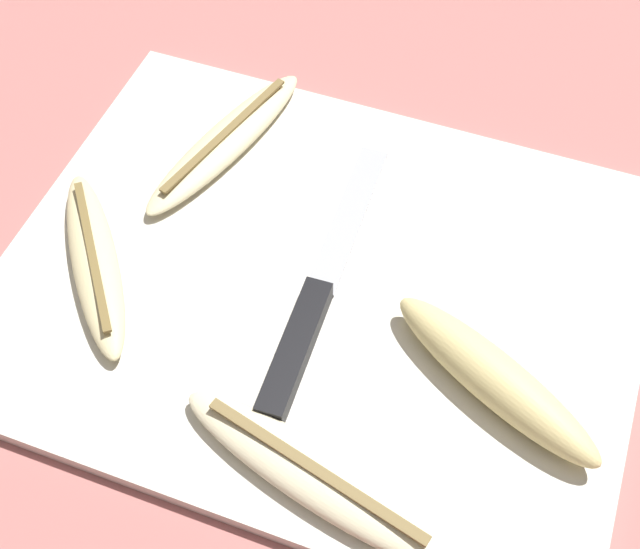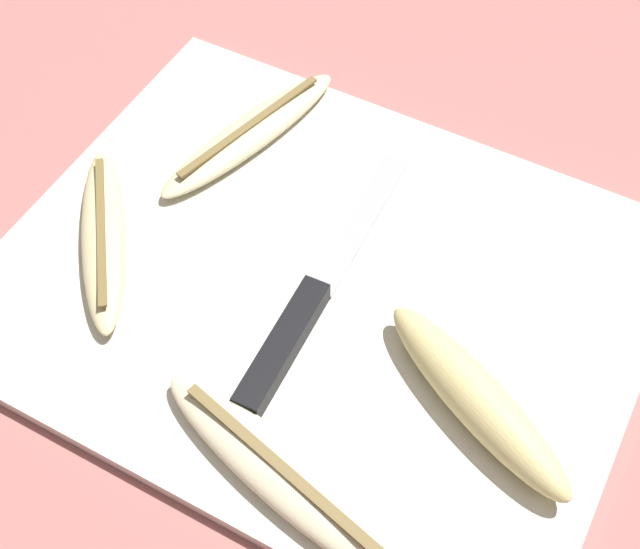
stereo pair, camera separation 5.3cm
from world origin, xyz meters
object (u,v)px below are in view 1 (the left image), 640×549
Objects in this scene: banana_bright_far at (315,476)px; banana_soft_right at (95,262)px; banana_cream_curved at (226,141)px; knife at (307,321)px; banana_golden_short at (495,378)px.

banana_soft_right is at bearing 154.60° from banana_bright_far.
knife is at bearing -48.29° from banana_cream_curved.
banana_soft_right reaches higher than knife.
banana_golden_short is 0.30m from banana_cream_curved.
banana_golden_short is 0.87× the size of banana_cream_curved.
banana_golden_short reaches higher than banana_cream_curved.
banana_cream_curved is at bearing 151.05° from banana_golden_short.
knife is at bearing 178.30° from banana_golden_short.
banana_soft_right is at bearing 179.99° from knife.
banana_bright_far is at bearing -55.30° from banana_cream_curved.
knife is 0.19m from banana_cream_curved.
knife and banana_cream_curved have the same top height.
banana_golden_short reaches higher than banana_soft_right.
banana_soft_right is 0.15m from banana_cream_curved.
banana_cream_curved is (0.04, 0.15, -0.00)m from banana_soft_right.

